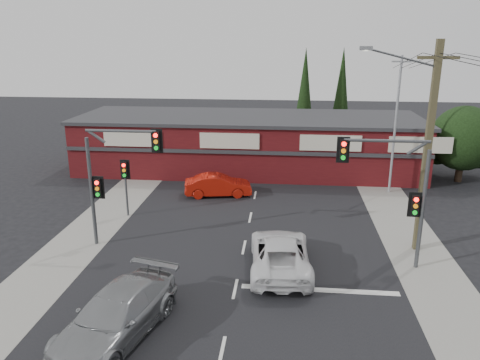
# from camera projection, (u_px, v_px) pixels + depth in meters

# --- Properties ---
(ground) EXTENTS (120.00, 120.00, 0.00)m
(ground) POSITION_uv_depth(u_px,v_px,m) (239.00, 269.00, 21.16)
(ground) COLOR black
(ground) RESTS_ON ground
(road_strip) EXTENTS (14.00, 70.00, 0.01)m
(road_strip) POSITION_uv_depth(u_px,v_px,m) (248.00, 227.00, 25.91)
(road_strip) COLOR black
(road_strip) RESTS_ON ground
(verge_left) EXTENTS (3.00, 70.00, 0.02)m
(verge_left) POSITION_uv_depth(u_px,v_px,m) (100.00, 221.00, 26.71)
(verge_left) COLOR gray
(verge_left) RESTS_ON ground
(verge_right) EXTENTS (3.00, 70.00, 0.02)m
(verge_right) POSITION_uv_depth(u_px,v_px,m) (406.00, 232.00, 25.11)
(verge_right) COLOR gray
(verge_right) RESTS_ON ground
(stop_line) EXTENTS (6.50, 0.35, 0.01)m
(stop_line) POSITION_uv_depth(u_px,v_px,m) (320.00, 290.00, 19.39)
(stop_line) COLOR silver
(stop_line) RESTS_ON ground
(white_suv) EXTENTS (2.92, 5.77, 1.56)m
(white_suv) POSITION_uv_depth(u_px,v_px,m) (280.00, 253.00, 20.95)
(white_suv) COLOR white
(white_suv) RESTS_ON ground
(silver_suv) EXTENTS (3.74, 6.18, 1.67)m
(silver_suv) POSITION_uv_depth(u_px,v_px,m) (116.00, 315.00, 16.19)
(silver_suv) COLOR gray
(silver_suv) RESTS_ON ground
(red_sedan) EXTENTS (4.56, 2.26, 1.44)m
(red_sedan) POSITION_uv_depth(u_px,v_px,m) (218.00, 185.00, 30.79)
(red_sedan) COLOR #B2170A
(red_sedan) RESTS_ON ground
(lane_dashes) EXTENTS (0.12, 46.27, 0.01)m
(lane_dashes) POSITION_uv_depth(u_px,v_px,m) (247.00, 231.00, 25.27)
(lane_dashes) COLOR silver
(lane_dashes) RESTS_ON ground
(shop_building) EXTENTS (27.30, 8.40, 4.22)m
(shop_building) POSITION_uv_depth(u_px,v_px,m) (248.00, 142.00, 36.79)
(shop_building) COLOR #440D10
(shop_building) RESTS_ON ground
(tree_cluster) EXTENTS (5.90, 5.10, 5.50)m
(tree_cluster) POSITION_uv_depth(u_px,v_px,m) (464.00, 141.00, 33.61)
(tree_cluster) COLOR #2D2116
(tree_cluster) RESTS_ON ground
(conifer_near) EXTENTS (1.80, 1.80, 9.25)m
(conifer_near) POSITION_uv_depth(u_px,v_px,m) (305.00, 90.00, 42.06)
(conifer_near) COLOR #2D2116
(conifer_near) RESTS_ON ground
(conifer_far) EXTENTS (1.80, 1.80, 9.25)m
(conifer_far) POSITION_uv_depth(u_px,v_px,m) (342.00, 88.00, 43.63)
(conifer_far) COLOR #2D2116
(conifer_far) RESTS_ON ground
(traffic_mast_left) EXTENTS (3.77, 0.27, 5.97)m
(traffic_mast_left) POSITION_uv_depth(u_px,v_px,m) (111.00, 170.00, 22.52)
(traffic_mast_left) COLOR #47494C
(traffic_mast_left) RESTS_ON ground
(traffic_mast_right) EXTENTS (3.96, 0.27, 5.97)m
(traffic_mast_right) POSITION_uv_depth(u_px,v_px,m) (399.00, 184.00, 20.31)
(traffic_mast_right) COLOR #47494C
(traffic_mast_right) RESTS_ON ground
(pedestal_signal) EXTENTS (0.55, 0.27, 3.38)m
(pedestal_signal) POSITION_uv_depth(u_px,v_px,m) (125.00, 176.00, 26.85)
(pedestal_signal) COLOR #47494C
(pedestal_signal) RESTS_ON ground
(utility_pole) EXTENTS (4.38, 0.59, 10.00)m
(utility_pole) POSITION_uv_depth(u_px,v_px,m) (425.00, 142.00, 21.63)
(utility_pole) COLOR brown
(utility_pole) RESTS_ON ground
(steel_pole) EXTENTS (1.20, 0.16, 9.00)m
(steel_pole) POSITION_uv_depth(u_px,v_px,m) (395.00, 123.00, 30.35)
(steel_pole) COLOR gray
(steel_pole) RESTS_ON ground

